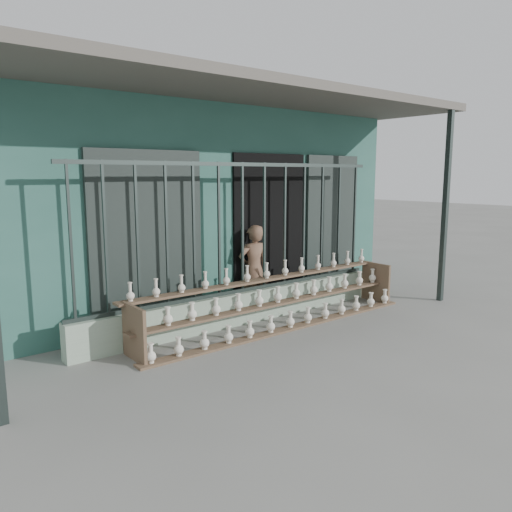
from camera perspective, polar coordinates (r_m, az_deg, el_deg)
ground at (r=6.23m, az=5.85°, el=-10.29°), size 60.00×60.00×0.00m
workshop_building at (r=9.37m, az=-12.49°, el=6.26°), size 7.40×6.60×3.21m
parapet_wall at (r=7.10m, az=-1.52°, el=-5.87°), size 5.00×0.20×0.45m
security_fence at (r=6.90m, az=-1.56°, el=3.18°), size 5.00×0.04×1.80m
shelf_rack at (r=6.95m, az=2.61°, el=-5.05°), size 4.50×0.68×0.85m
elderly_woman at (r=7.50m, az=-0.26°, el=-1.55°), size 0.54×0.41×1.34m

